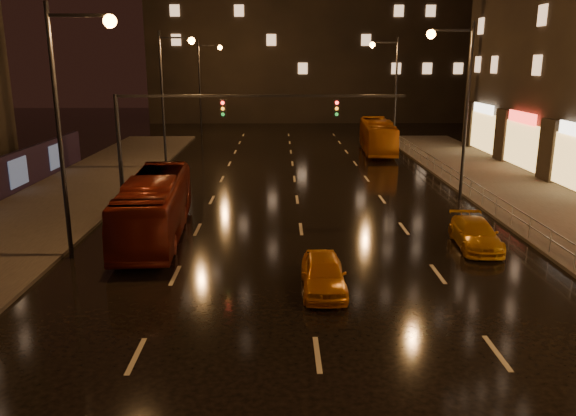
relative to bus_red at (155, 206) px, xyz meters
The scene contains 8 objects.
ground 8.53m from the bus_red, 36.61° to the left, with size 140.00×140.00×0.00m, color black.
sidewalk_left 6.88m from the bus_red, behind, with size 7.00×70.00×0.15m, color #38332D.
traffic_signal 6.24m from the bus_red, 71.39° to the left, with size 15.31×0.32×6.20m.
railing_right 17.22m from the bus_red, 10.09° to the left, with size 0.05×56.00×1.00m.
bus_red is the anchor object (origin of this frame).
bus_curb 28.57m from the bus_red, 59.65° to the left, with size 2.43×10.38×2.89m, color #AA5911.
taxi_near 9.78m from the bus_red, 42.00° to the right, with size 1.51×3.75×1.28m, color orange.
taxi_far 14.36m from the bus_red, ahead, with size 1.67×4.10×1.19m, color #C68112.
Camera 1 is at (-1.03, -9.96, 7.84)m, focal length 35.00 mm.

